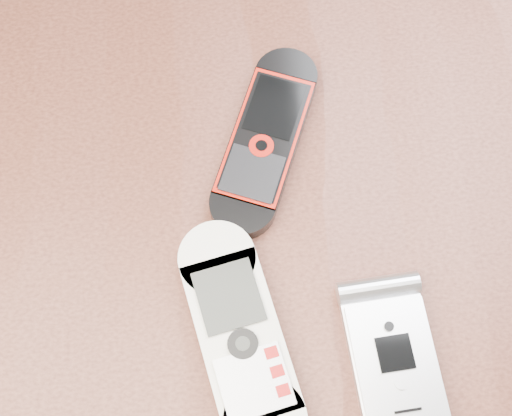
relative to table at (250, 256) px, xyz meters
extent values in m
plane|color=#472B19|center=(0.00, 0.00, -0.64)|extent=(4.00, 4.00, 0.00)
cube|color=black|center=(0.00, 0.00, 0.09)|extent=(1.20, 0.80, 0.03)
cube|color=silver|center=(-0.01, -0.09, 0.12)|extent=(0.09, 0.18, 0.02)
cube|color=black|center=(0.02, 0.06, 0.11)|extent=(0.10, 0.17, 0.02)
cube|color=silver|center=(0.09, -0.11, 0.11)|extent=(0.07, 0.12, 0.02)
camera|label=1|loc=(-0.01, -0.19, 0.60)|focal=50.00mm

